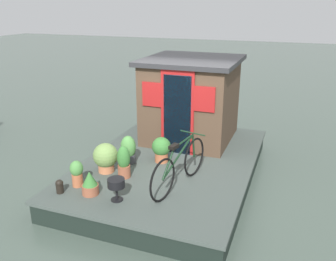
% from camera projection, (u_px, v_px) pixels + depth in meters
% --- Properties ---
extents(ground_plane, '(60.00, 60.00, 0.00)m').
position_uv_depth(ground_plane, '(171.00, 177.00, 7.59)').
color(ground_plane, '#47564C').
extents(houseboat_deck, '(4.90, 3.32, 0.43)m').
position_uv_depth(houseboat_deck, '(171.00, 168.00, 7.51)').
color(houseboat_deck, '#424C47').
rests_on(houseboat_deck, ground_plane).
extents(houseboat_cabin, '(2.14, 2.10, 1.91)m').
position_uv_depth(houseboat_cabin, '(191.00, 99.00, 8.30)').
color(houseboat_cabin, '#4C3828').
rests_on(houseboat_cabin, houseboat_deck).
extents(bicycle, '(1.79, 0.54, 0.88)m').
position_uv_depth(bicycle, '(180.00, 166.00, 6.19)').
color(bicycle, black).
rests_on(bicycle, houseboat_deck).
extents(potted_plant_rosemary, '(0.31, 0.31, 0.57)m').
position_uv_depth(potted_plant_rosemary, '(128.00, 150.00, 7.20)').
color(potted_plant_rosemary, '#38383D').
rests_on(potted_plant_rosemary, houseboat_deck).
extents(potted_plant_fern, '(0.23, 0.23, 0.48)m').
position_uv_depth(potted_plant_fern, '(77.00, 173.00, 6.27)').
color(potted_plant_fern, '#B2603D').
rests_on(potted_plant_fern, houseboat_deck).
extents(potted_plant_succulent, '(0.24, 0.24, 0.62)m').
position_uv_depth(potted_plant_succulent, '(124.00, 162.00, 6.58)').
color(potted_plant_succulent, '#935138').
rests_on(potted_plant_succulent, houseboat_deck).
extents(potted_plant_sage, '(0.39, 0.39, 0.52)m').
position_uv_depth(potted_plant_sage, '(161.00, 149.00, 7.23)').
color(potted_plant_sage, '#B2603D').
rests_on(potted_plant_sage, houseboat_deck).
extents(potted_plant_geranium, '(0.48, 0.48, 0.57)m').
position_uv_depth(potted_plant_geranium, '(106.00, 157.00, 6.79)').
color(potted_plant_geranium, '#C6754C').
rests_on(potted_plant_geranium, houseboat_deck).
extents(potted_plant_basil, '(0.29, 0.29, 0.42)m').
position_uv_depth(potted_plant_basil, '(90.00, 183.00, 6.02)').
color(potted_plant_basil, '#935138').
rests_on(potted_plant_basil, houseboat_deck).
extents(charcoal_grill, '(0.29, 0.29, 0.39)m').
position_uv_depth(charcoal_grill, '(116.00, 184.00, 5.79)').
color(charcoal_grill, black).
rests_on(charcoal_grill, houseboat_deck).
extents(mooring_bollard, '(0.13, 0.13, 0.25)m').
position_uv_depth(mooring_bollard, '(60.00, 186.00, 6.08)').
color(mooring_bollard, black).
rests_on(mooring_bollard, houseboat_deck).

